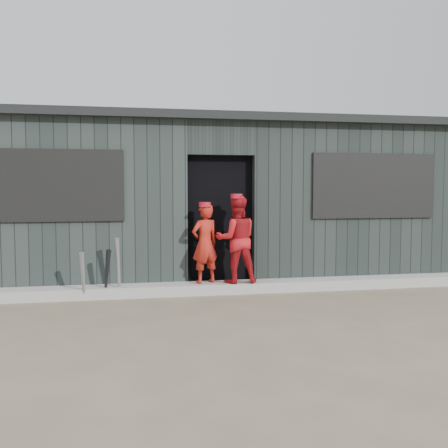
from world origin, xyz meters
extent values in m
plane|color=brown|center=(0.00, 0.00, 0.00)|extent=(80.00, 80.00, 0.00)
cube|color=gray|center=(0.00, 1.82, 0.07)|extent=(8.00, 0.36, 0.15)
cone|color=gray|center=(-1.95, 1.57, 0.34)|extent=(0.07, 0.30, 0.68)
cone|color=gray|center=(-1.49, 1.70, 0.42)|extent=(0.10, 0.20, 0.85)
cone|color=black|center=(-1.64, 1.70, 0.35)|extent=(0.15, 0.28, 0.69)
imported|color=#AA2114|center=(-0.27, 1.83, 0.72)|extent=(0.49, 0.41, 1.14)
imported|color=#B0151B|center=(0.18, 1.78, 0.78)|extent=(0.62, 0.48, 1.26)
imported|color=#A7A7A7|center=(0.46, 2.38, 0.58)|extent=(0.64, 0.49, 1.17)
cube|color=black|center=(0.00, 3.50, 1.20)|extent=(7.60, 2.70, 2.20)
cube|color=#2B3331|center=(-2.25, 2.10, 1.25)|extent=(3.50, 0.20, 2.50)
cube|color=#262D2B|center=(2.25, 2.10, 1.25)|extent=(3.50, 0.20, 2.50)
cube|color=#242B29|center=(0.00, 2.10, 2.25)|extent=(1.00, 0.20, 0.50)
cube|color=#2A3230|center=(3.90, 3.50, 1.25)|extent=(0.20, 3.00, 2.50)
cube|color=#29312E|center=(0.00, 4.90, 1.25)|extent=(8.00, 0.20, 2.50)
cube|color=black|center=(0.00, 3.50, 2.56)|extent=(8.30, 3.30, 0.12)
cube|color=black|center=(-2.40, 1.98, 1.55)|extent=(2.00, 0.04, 1.00)
cube|color=black|center=(2.40, 1.98, 1.55)|extent=(2.00, 0.04, 1.00)
cube|color=black|center=(-0.26, 2.61, 1.35)|extent=(0.20, 0.20, 0.81)
cube|color=black|center=(0.15, 2.72, 1.30)|extent=(0.24, 0.22, 0.86)
camera|label=1|loc=(-1.30, -5.20, 1.50)|focal=40.00mm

